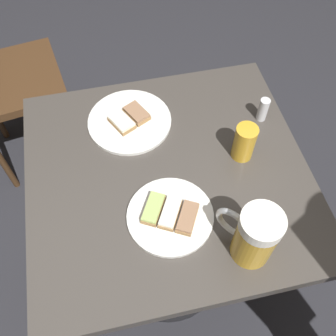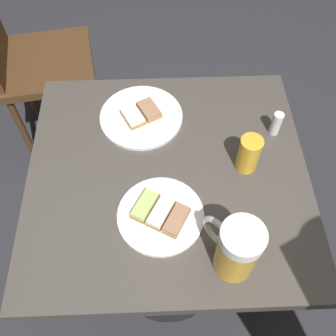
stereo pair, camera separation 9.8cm
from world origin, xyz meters
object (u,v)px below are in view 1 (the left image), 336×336
Objects in this scene: beer_mug at (254,235)px; plate_near at (170,215)px; salt_shaker at (263,110)px; plate_far at (130,120)px; beer_glass_small at (244,142)px.

plate_near is at bearing -127.49° from beer_mug.
plate_far is at bearing -100.16° from salt_shaker.
plate_near is at bearing 8.44° from plate_far.
beer_glass_small is at bearing 57.30° from plate_far.
beer_glass_small is at bearing -40.97° from salt_shaker.
salt_shaker is (0.07, 0.37, 0.03)m from plate_far.
plate_near is 0.89× the size of plate_far.
beer_mug is (0.43, 0.20, 0.07)m from plate_far.
beer_mug is at bearing 25.00° from plate_far.
salt_shaker is at bearing 79.84° from plate_far.
plate_far is 2.24× the size of beer_glass_small.
beer_glass_small is (-0.14, 0.23, 0.04)m from plate_near.
beer_mug is 0.27m from beer_glass_small.
beer_glass_small reaches higher than salt_shaker.
plate_far is at bearing -171.56° from plate_near.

